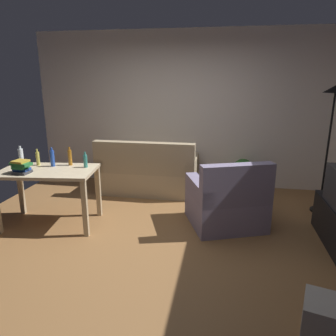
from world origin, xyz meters
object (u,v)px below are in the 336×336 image
object	(u,v)px
potted_plant	(243,173)
armchair	(227,203)
torchiere_lamp	(332,115)
bottle_clear	(21,157)
bottle_amber	(70,157)
couch	(148,174)
bottle_squat	(38,158)
bottle_tall	(85,161)
book_stack	(21,167)
bottle_blue	(52,158)
desk	(48,178)

from	to	relation	value
potted_plant	armchair	world-z (taller)	armchair
torchiere_lamp	armchair	size ratio (longest dim) A/B	1.59
bottle_clear	torchiere_lamp	bearing A→B (deg)	12.70
torchiere_lamp	bottle_amber	distance (m)	3.61
potted_plant	torchiere_lamp	bearing A→B (deg)	-32.75
armchair	bottle_clear	world-z (taller)	bottle_clear
couch	potted_plant	xyz separation A→B (m)	(1.60, 0.31, 0.02)
potted_plant	bottle_squat	xyz separation A→B (m)	(-2.81, -1.60, 0.53)
couch	potted_plant	distance (m)	1.63
bottle_amber	bottle_tall	distance (m)	0.26
bottle_squat	bottle_tall	xyz separation A→B (m)	(0.68, 0.01, -0.01)
bottle_clear	book_stack	bearing A→B (deg)	-56.20
armchair	bottle_blue	distance (m)	2.39
bottle_clear	bottle_amber	distance (m)	0.66
bottle_amber	bottle_clear	bearing A→B (deg)	-170.81
torchiere_lamp	book_stack	world-z (taller)	torchiere_lamp
bottle_amber	book_stack	world-z (taller)	bottle_amber
potted_plant	bottle_amber	distance (m)	2.88
couch	armchair	xyz separation A→B (m)	(1.34, -1.11, 0.01)
torchiere_lamp	bottle_blue	distance (m)	3.83
desk	book_stack	world-z (taller)	book_stack
potted_plant	bottle_blue	bearing A→B (deg)	-147.94
bottle_squat	torchiere_lamp	bearing A→B (deg)	13.01
potted_plant	bottle_clear	distance (m)	3.49
bottle_clear	bottle_tall	distance (m)	0.91
bottle_tall	armchair	bearing A→B (deg)	5.05
potted_plant	armchair	bearing A→B (deg)	-100.50
desk	bottle_tall	distance (m)	0.52
bottle_squat	bottle_amber	world-z (taller)	bottle_amber
torchiere_lamp	desk	bearing A→B (deg)	-163.54
bottle_clear	bottle_squat	xyz separation A→B (m)	(0.23, 0.03, -0.02)
armchair	bottle_tall	world-z (taller)	bottle_tall
couch	desk	world-z (taller)	couch
bottle_tall	bottle_blue	bearing A→B (deg)	-176.71
couch	bottle_blue	size ratio (longest dim) A/B	6.45
bottle_blue	bottle_tall	size ratio (longest dim) A/B	1.23
bottle_tall	book_stack	bearing A→B (deg)	-149.01
torchiere_lamp	bottle_amber	xyz separation A→B (m)	(-3.47, -0.82, -0.54)
potted_plant	bottle_amber	xyz separation A→B (m)	(-2.38, -1.53, 0.54)
bottle_squat	bottle_blue	xyz separation A→B (m)	(0.22, -0.01, 0.02)
torchiere_lamp	armchair	distance (m)	1.89
desk	bottle_amber	size ratio (longest dim) A/B	5.09
bottle_clear	bottle_tall	xyz separation A→B (m)	(0.90, 0.04, -0.03)
torchiere_lamp	potted_plant	distance (m)	1.69
desk	bottle_blue	xyz separation A→B (m)	(-0.01, 0.17, 0.22)
torchiere_lamp	bottle_tall	world-z (taller)	torchiere_lamp
bottle_tall	bottle_squat	bearing A→B (deg)	-179.00
desk	bottle_tall	xyz separation A→B (m)	(0.44, 0.19, 0.20)
book_stack	bottle_clear	bearing A→B (deg)	123.80
bottle_blue	desk	bearing A→B (deg)	-85.55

